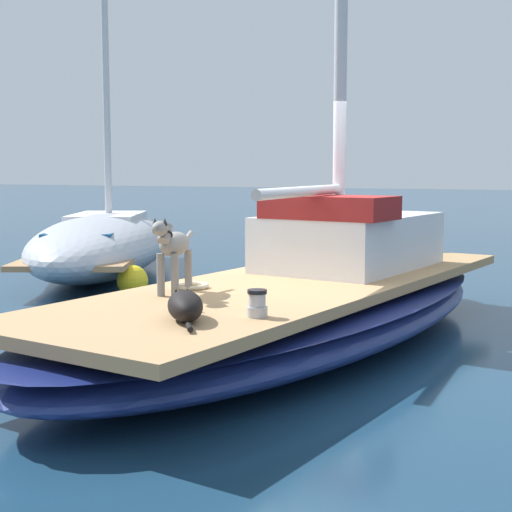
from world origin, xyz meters
name	(u,v)px	position (x,y,z in m)	size (l,w,h in m)	color
ground_plane	(296,344)	(0.00, 0.00, 0.00)	(120.00, 120.00, 0.00)	navy
sailboat_main	(297,312)	(0.00, 0.00, 0.34)	(3.62, 7.54, 0.66)	navy
cabin_house	(348,238)	(0.19, 1.10, 1.01)	(1.73, 2.42, 0.84)	silver
dog_black	(185,305)	(-0.03, -2.22, 0.77)	(0.60, 0.84, 0.22)	black
dog_grey	(173,247)	(-0.70, -1.25, 1.08)	(0.31, 0.93, 0.70)	gray
deck_winch	(257,304)	(0.42, -1.91, 0.76)	(0.16, 0.16, 0.21)	#B7B7BC
coiled_rope	(192,286)	(-0.71, -0.89, 0.68)	(0.32, 0.32, 0.04)	beige
moored_boat_port_side	(102,242)	(-4.80, 3.36, 0.55)	(4.28, 6.24, 7.04)	#B2B7C1
mooring_buoy	(133,281)	(-3.16, 1.79, 0.22)	(0.44, 0.44, 0.44)	yellow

